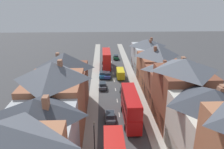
{
  "coord_description": "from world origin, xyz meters",
  "views": [
    {
      "loc": [
        -3.01,
        -12.27,
        20.88
      ],
      "look_at": [
        -0.7,
        39.51,
        2.63
      ],
      "focal_mm": 35.0,
      "sensor_mm": 36.0,
      "label": 1
    }
  ],
  "objects_px": {
    "car_parked_left_b": "(106,53)",
    "car_far_grey": "(103,74)",
    "car_near_blue": "(107,75)",
    "car_parked_right_a": "(116,57)",
    "double_decker_bus_mid_street": "(106,59)",
    "double_decker_bus_far_approaching": "(131,106)",
    "car_mid_white": "(124,92)",
    "car_near_silver": "(103,85)",
    "delivery_van": "(120,73)",
    "car_parked_left_a": "(110,116)",
    "street_lamp": "(94,140)"
  },
  "relations": [
    {
      "from": "car_far_grey",
      "to": "delivery_van",
      "type": "relative_size",
      "value": 0.8
    },
    {
      "from": "double_decker_bus_mid_street",
      "to": "car_far_grey",
      "type": "xyz_separation_m",
      "value": [
        -1.29,
        -9.1,
        -1.98
      ]
    },
    {
      "from": "car_far_grey",
      "to": "delivery_van",
      "type": "bearing_deg",
      "value": -8.92
    },
    {
      "from": "car_parked_right_a",
      "to": "car_parked_left_b",
      "type": "bearing_deg",
      "value": 121.29
    },
    {
      "from": "car_near_silver",
      "to": "car_parked_right_a",
      "type": "xyz_separation_m",
      "value": [
        4.9,
        26.83,
        0.01
      ]
    },
    {
      "from": "car_near_blue",
      "to": "car_parked_left_b",
      "type": "xyz_separation_m",
      "value": [
        0.0,
        25.17,
        -0.02
      ]
    },
    {
      "from": "car_parked_left_b",
      "to": "car_far_grey",
      "type": "relative_size",
      "value": 1.04
    },
    {
      "from": "car_parked_right_a",
      "to": "car_far_grey",
      "type": "distance_m",
      "value": 19.43
    },
    {
      "from": "car_parked_left_a",
      "to": "car_mid_white",
      "type": "height_order",
      "value": "car_mid_white"
    },
    {
      "from": "car_near_blue",
      "to": "car_parked_left_b",
      "type": "height_order",
      "value": "car_near_blue"
    },
    {
      "from": "car_parked_left_a",
      "to": "car_parked_right_a",
      "type": "bearing_deg",
      "value": 85.04
    },
    {
      "from": "car_near_blue",
      "to": "car_near_silver",
      "type": "height_order",
      "value": "car_near_blue"
    },
    {
      "from": "delivery_van",
      "to": "street_lamp",
      "type": "xyz_separation_m",
      "value": [
        -6.05,
        -32.03,
        1.9
      ]
    },
    {
      "from": "double_decker_bus_far_approaching",
      "to": "delivery_van",
      "type": "bearing_deg",
      "value": 89.98
    },
    {
      "from": "double_decker_bus_far_approaching",
      "to": "street_lamp",
      "type": "relative_size",
      "value": 1.96
    },
    {
      "from": "double_decker_bus_mid_street",
      "to": "car_mid_white",
      "type": "height_order",
      "value": "double_decker_bus_mid_street"
    },
    {
      "from": "car_mid_white",
      "to": "car_far_grey",
      "type": "relative_size",
      "value": 1.07
    },
    {
      "from": "car_parked_left_a",
      "to": "car_parked_left_b",
      "type": "distance_m",
      "value": 47.4
    },
    {
      "from": "double_decker_bus_far_approaching",
      "to": "car_parked_left_a",
      "type": "distance_m",
      "value": 4.13
    },
    {
      "from": "double_decker_bus_mid_street",
      "to": "car_parked_left_b",
      "type": "bearing_deg",
      "value": 89.97
    },
    {
      "from": "double_decker_bus_mid_street",
      "to": "car_far_grey",
      "type": "height_order",
      "value": "double_decker_bus_mid_street"
    },
    {
      "from": "car_parked_left_a",
      "to": "car_far_grey",
      "type": "xyz_separation_m",
      "value": [
        -1.3,
        22.67,
        0.03
      ]
    },
    {
      "from": "car_near_blue",
      "to": "car_parked_right_a",
      "type": "relative_size",
      "value": 1.01
    },
    {
      "from": "car_mid_white",
      "to": "car_near_silver",
      "type": "bearing_deg",
      "value": 138.69
    },
    {
      "from": "double_decker_bus_far_approaching",
      "to": "car_near_silver",
      "type": "bearing_deg",
      "value": 108.2
    },
    {
      "from": "double_decker_bus_far_approaching",
      "to": "car_mid_white",
      "type": "height_order",
      "value": "double_decker_bus_far_approaching"
    },
    {
      "from": "car_far_grey",
      "to": "car_parked_left_b",
      "type": "bearing_deg",
      "value": 86.99
    },
    {
      "from": "double_decker_bus_far_approaching",
      "to": "car_parked_left_b",
      "type": "distance_m",
      "value": 47.81
    },
    {
      "from": "double_decker_bus_mid_street",
      "to": "double_decker_bus_far_approaching",
      "type": "distance_m",
      "value": 32.2
    },
    {
      "from": "car_far_grey",
      "to": "car_parked_left_a",
      "type": "bearing_deg",
      "value": -86.72
    },
    {
      "from": "double_decker_bus_mid_street",
      "to": "street_lamp",
      "type": "height_order",
      "value": "street_lamp"
    },
    {
      "from": "car_near_blue",
      "to": "car_parked_right_a",
      "type": "bearing_deg",
      "value": 79.41
    },
    {
      "from": "delivery_van",
      "to": "car_near_silver",
      "type": "bearing_deg",
      "value": -124.04
    },
    {
      "from": "double_decker_bus_far_approaching",
      "to": "car_near_silver",
      "type": "height_order",
      "value": "double_decker_bus_far_approaching"
    },
    {
      "from": "double_decker_bus_mid_street",
      "to": "street_lamp",
      "type": "distance_m",
      "value": 41.97
    },
    {
      "from": "car_near_silver",
      "to": "car_far_grey",
      "type": "bearing_deg",
      "value": 90.0
    },
    {
      "from": "double_decker_bus_mid_street",
      "to": "car_near_blue",
      "type": "xyz_separation_m",
      "value": [
        0.01,
        -9.54,
        -1.99
      ]
    },
    {
      "from": "car_parked_left_b",
      "to": "car_parked_left_a",
      "type": "bearing_deg",
      "value": -90.0
    },
    {
      "from": "street_lamp",
      "to": "double_decker_bus_mid_street",
      "type": "bearing_deg",
      "value": 86.67
    },
    {
      "from": "car_parked_right_a",
      "to": "car_parked_left_b",
      "type": "relative_size",
      "value": 0.99
    },
    {
      "from": "double_decker_bus_mid_street",
      "to": "street_lamp",
      "type": "xyz_separation_m",
      "value": [
        -2.44,
        -41.89,
        0.43
      ]
    },
    {
      "from": "double_decker_bus_mid_street",
      "to": "double_decker_bus_far_approaching",
      "type": "relative_size",
      "value": 1.0
    },
    {
      "from": "car_near_blue",
      "to": "car_parked_left_a",
      "type": "distance_m",
      "value": 22.22
    },
    {
      "from": "double_decker_bus_far_approaching",
      "to": "car_near_blue",
      "type": "distance_m",
      "value": 22.83
    },
    {
      "from": "car_near_blue",
      "to": "car_far_grey",
      "type": "height_order",
      "value": "car_far_grey"
    },
    {
      "from": "car_near_silver",
      "to": "street_lamp",
      "type": "distance_m",
      "value": 24.92
    },
    {
      "from": "car_parked_left_b",
      "to": "car_near_blue",
      "type": "bearing_deg",
      "value": -90.0
    },
    {
      "from": "car_mid_white",
      "to": "double_decker_bus_far_approaching",
      "type": "bearing_deg",
      "value": -90.05
    },
    {
      "from": "car_near_blue",
      "to": "double_decker_bus_mid_street",
      "type": "bearing_deg",
      "value": 90.05
    },
    {
      "from": "car_far_grey",
      "to": "delivery_van",
      "type": "height_order",
      "value": "delivery_van"
    }
  ]
}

